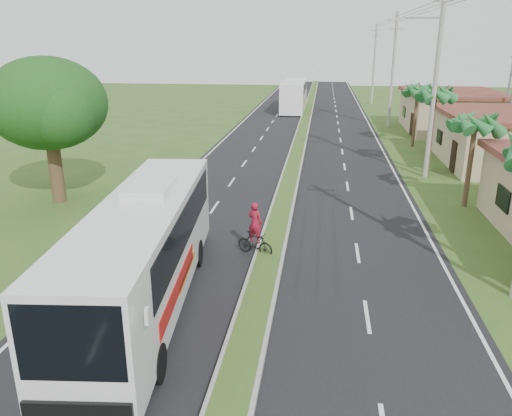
# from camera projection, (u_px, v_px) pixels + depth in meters

# --- Properties ---
(ground) EXTENTS (180.00, 180.00, 0.00)m
(ground) POSITION_uv_depth(u_px,v_px,m) (256.00, 309.00, 15.96)
(ground) COLOR #34531E
(ground) RESTS_ON ground
(road_asphalt) EXTENTS (14.00, 160.00, 0.02)m
(road_asphalt) POSITION_uv_depth(u_px,v_px,m) (294.00, 165.00, 34.78)
(road_asphalt) COLOR black
(road_asphalt) RESTS_ON ground
(median_strip) EXTENTS (1.20, 160.00, 0.18)m
(median_strip) POSITION_uv_depth(u_px,v_px,m) (294.00, 164.00, 34.75)
(median_strip) COLOR gray
(median_strip) RESTS_ON ground
(lane_edge_left) EXTENTS (0.12, 160.00, 0.01)m
(lane_edge_left) POSITION_uv_depth(u_px,v_px,m) (200.00, 162.00, 35.62)
(lane_edge_left) COLOR silver
(lane_edge_left) RESTS_ON ground
(lane_edge_right) EXTENTS (0.12, 160.00, 0.01)m
(lane_edge_right) POSITION_uv_depth(u_px,v_px,m) (392.00, 168.00, 33.94)
(lane_edge_right) COLOR silver
(lane_edge_right) RESTS_ON ground
(shop_mid) EXTENTS (7.60, 10.60, 3.67)m
(shop_mid) POSITION_uv_depth(u_px,v_px,m) (499.00, 139.00, 34.33)
(shop_mid) COLOR tan
(shop_mid) RESTS_ON ground
(shop_far) EXTENTS (8.60, 11.60, 3.82)m
(shop_far) POSITION_uv_depth(u_px,v_px,m) (451.00, 111.00, 47.48)
(shop_far) COLOR tan
(shop_far) RESTS_ON ground
(palm_verge_b) EXTENTS (2.40, 2.40, 5.05)m
(palm_verge_b) POSITION_uv_depth(u_px,v_px,m) (476.00, 123.00, 24.71)
(palm_verge_b) COLOR #473321
(palm_verge_b) RESTS_ON ground
(palm_verge_c) EXTENTS (2.40, 2.40, 5.85)m
(palm_verge_c) POSITION_uv_depth(u_px,v_px,m) (436.00, 93.00, 31.13)
(palm_verge_c) COLOR #473321
(palm_verge_c) RESTS_ON ground
(palm_verge_d) EXTENTS (2.40, 2.40, 5.25)m
(palm_verge_d) POSITION_uv_depth(u_px,v_px,m) (418.00, 90.00, 39.71)
(palm_verge_d) COLOR #473321
(palm_verge_d) RESTS_ON ground
(shade_tree) EXTENTS (6.30, 6.00, 7.54)m
(shade_tree) POSITION_uv_depth(u_px,v_px,m) (46.00, 107.00, 25.33)
(shade_tree) COLOR #473321
(shade_tree) RESTS_ON ground
(utility_pole_b) EXTENTS (3.20, 0.28, 12.00)m
(utility_pole_b) POSITION_uv_depth(u_px,v_px,m) (435.00, 76.00, 29.87)
(utility_pole_b) COLOR gray
(utility_pole_b) RESTS_ON ground
(utility_pole_c) EXTENTS (1.60, 0.28, 11.00)m
(utility_pole_c) POSITION_uv_depth(u_px,v_px,m) (393.00, 69.00, 48.87)
(utility_pole_c) COLOR gray
(utility_pole_c) RESTS_ON ground
(utility_pole_d) EXTENTS (1.60, 0.28, 10.50)m
(utility_pole_d) POSITION_uv_depth(u_px,v_px,m) (374.00, 64.00, 67.77)
(utility_pole_d) COLOR gray
(utility_pole_d) RESTS_ON ground
(coach_bus_main) EXTENTS (3.59, 11.98, 3.82)m
(coach_bus_main) POSITION_uv_depth(u_px,v_px,m) (145.00, 246.00, 15.56)
(coach_bus_main) COLOR silver
(coach_bus_main) RESTS_ON ground
(coach_bus_far) EXTENTS (2.75, 12.39, 3.61)m
(coach_bus_far) POSITION_uv_depth(u_px,v_px,m) (294.00, 94.00, 62.50)
(coach_bus_far) COLOR white
(coach_bus_far) RESTS_ON ground
(motorcyclist) EXTENTS (1.64, 1.04, 2.22)m
(motorcyclist) POSITION_uv_depth(u_px,v_px,m) (255.00, 236.00, 19.82)
(motorcyclist) COLOR black
(motorcyclist) RESTS_ON ground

